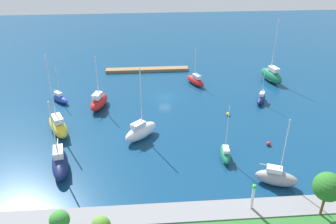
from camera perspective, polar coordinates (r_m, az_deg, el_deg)
The scene contains 18 objects.
water at distance 73.22m, azimuth -0.56°, elevation 2.53°, with size 160.00×160.00×0.00m, color navy.
pier_dock at distance 86.74m, azimuth -3.50°, elevation 7.06°, with size 20.61×2.08×0.74m, color olive.
breakwater at distance 44.50m, azimuth 2.57°, elevation -16.80°, with size 68.28×3.36×1.22m, color gray.
harbor_beacon at distance 44.26m, azimuth 14.01°, elevation -13.23°, with size 0.56×0.56×3.73m.
park_tree_west at distance 45.01m, azimuth 25.12°, elevation -11.24°, with size 3.51×3.51×6.13m.
park_tree_center at distance 39.86m, azimuth -17.63°, elevation -16.85°, with size 2.19×2.19×4.81m.
sailboat_green_mid_basin at distance 54.53m, azimuth 9.53°, elevation -6.83°, with size 1.96×5.03×9.23m.
sailboat_red_center_basin at distance 78.93m, azimuth 4.60°, elevation 5.27°, with size 4.33×6.19×8.49m.
sailboat_navy_east_end at distance 73.01m, azimuth 15.25°, elevation 2.13°, with size 3.52×4.72×7.63m.
sailboat_white_far_north at distance 58.65m, azimuth -4.56°, elevation -3.19°, with size 6.53×6.29×12.88m.
sailboat_yellow_west_end at distance 62.99m, azimuth -17.88°, elevation -2.12°, with size 5.67×8.18×14.37m.
sailboat_blue_inner_mooring at distance 74.24m, azimuth -17.59°, elevation 2.21°, with size 4.69×4.66×7.54m.
sailboat_gray_outer_mooring at distance 51.13m, azimuth 17.61°, elevation -10.36°, with size 6.20×4.06×10.69m.
sailboat_green_along_channel at distance 83.78m, azimuth 16.85°, elevation 5.91°, with size 4.41×7.85×14.28m.
sailboat_red_off_beacon at distance 69.62m, azimuth -11.44°, elevation 1.72°, with size 4.14×6.99×10.62m.
sailboat_navy_far_south at distance 53.59m, azimuth -17.58°, elevation -8.08°, with size 3.77×7.91×11.81m.
mooring_buoy_red at distance 59.57m, azimuth 16.43°, elevation -5.07°, with size 0.72×0.72×0.72m, color red.
mooring_buoy_yellow at distance 66.84m, azimuth 9.96°, elevation -0.35°, with size 0.67×0.67×0.67m, color yellow.
Camera 1 is at (4.27, 65.54, 32.36)m, focal length 36.56 mm.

